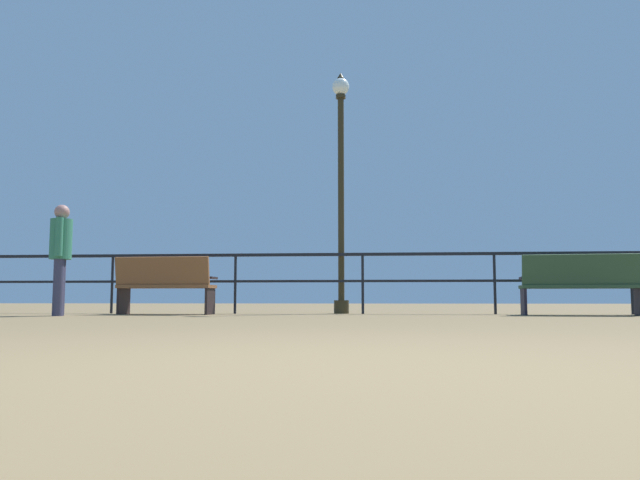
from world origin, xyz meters
name	(u,v)px	position (x,y,z in m)	size (l,w,h in m)	color
ground_plane	(328,366)	(0.00, 0.00, 0.00)	(60.00, 60.00, 0.00)	olive
pier_railing	(363,268)	(0.00, 7.84, 0.74)	(25.30, 0.05, 0.99)	black
bench_near_left	(165,283)	(-3.08, 7.21, 0.49)	(1.52, 0.68, 0.89)	brown
bench_near_right	(581,282)	(3.24, 7.20, 0.49)	(1.75, 0.78, 0.90)	#2C482E
lamppost_center	(341,175)	(-0.36, 8.06, 2.33)	(0.30, 0.30, 4.12)	#312A17
person_by_bench	(60,252)	(-4.35, 6.34, 0.93)	(0.31, 0.49, 1.61)	#35354E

